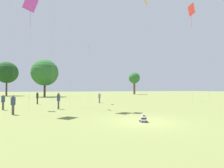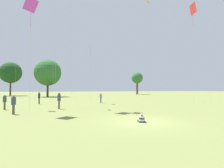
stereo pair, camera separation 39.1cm
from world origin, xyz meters
The scene contains 14 objects.
ground_plane centered at (0.00, 0.00, 0.00)m, with size 300.00×300.00×0.00m, color olive.
seated_toddler centered at (-0.10, -0.23, 0.22)m, with size 0.52×0.61×0.58m.
person_standing_0 centered at (1.22, 16.43, 0.93)m, with size 0.43×0.43×1.58m.
person_standing_1 centered at (-10.83, 10.64, 0.97)m, with size 0.46×0.46×1.63m.
person_standing_2 centered at (-5.25, 9.46, 1.10)m, with size 0.43×0.43×1.82m.
person_standing_4 centered at (-7.98, 17.15, 1.08)m, with size 0.44×0.44×1.78m.
person_standing_5 centered at (-9.09, 6.42, 1.01)m, with size 0.51×0.51×1.71m.
kite_0 centered at (11.58, 7.72, 12.54)m, with size 0.59×1.39×13.49m.
kite_4 centered at (-7.90, 7.05, 9.95)m, with size 1.39×1.39×10.69m.
kite_8 centered at (12.63, 21.44, 19.74)m, with size 1.22×1.34×21.09m.
kite_9 centered at (-0.42, 16.57, 8.56)m, with size 0.97×1.07×9.17m.
distant_tree_0 centered at (-20.32, 55.22, 7.72)m, with size 7.07×7.07×11.28m.
distant_tree_1 centered at (-8.05, 43.27, 6.99)m, with size 7.61×7.61×10.81m.
distant_tree_2 centered at (26.37, 55.17, 6.74)m, with size 4.68×4.68×9.25m.
Camera 2 is at (-5.50, -10.74, 2.20)m, focal length 28.00 mm.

